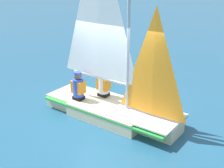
% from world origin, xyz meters
% --- Properties ---
extents(ground_plane, '(260.00, 260.00, 0.00)m').
position_xyz_m(ground_plane, '(0.00, 0.00, 0.00)').
color(ground_plane, '#235675').
extents(sailboat_main, '(3.41, 3.82, 5.11)m').
position_xyz_m(sailboat_main, '(-0.01, 0.01, 0.72)').
color(sailboat_main, beige).
rests_on(sailboat_main, ground_plane).
extents(sailor_helm, '(0.42, 0.43, 1.16)m').
position_xyz_m(sailor_helm, '(-0.07, 0.62, 0.63)').
color(sailor_helm, black).
rests_on(sailor_helm, ground_plane).
extents(sailor_crew, '(0.42, 0.43, 1.16)m').
position_xyz_m(sailor_crew, '(-0.80, 0.59, 0.63)').
color(sailor_crew, black).
rests_on(sailor_crew, ground_plane).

